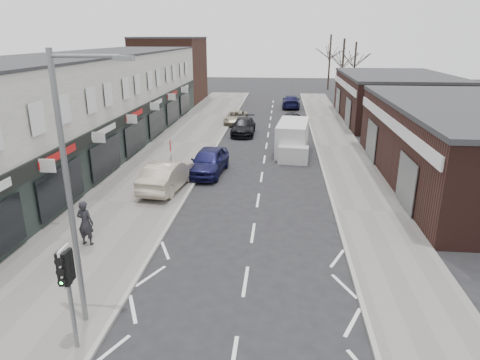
% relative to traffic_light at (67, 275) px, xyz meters
% --- Properties ---
extents(ground, '(160.00, 160.00, 0.00)m').
position_rel_traffic_light_xyz_m(ground, '(4.40, 2.02, -2.41)').
color(ground, black).
rests_on(ground, ground).
extents(pavement_left, '(5.50, 64.00, 0.12)m').
position_rel_traffic_light_xyz_m(pavement_left, '(-2.35, 24.02, -2.35)').
color(pavement_left, slate).
rests_on(pavement_left, ground).
extents(pavement_right, '(3.50, 64.00, 0.12)m').
position_rel_traffic_light_xyz_m(pavement_right, '(10.15, 24.02, -2.35)').
color(pavement_right, slate).
rests_on(pavement_right, ground).
extents(shop_terrace_left, '(8.00, 41.00, 7.10)m').
position_rel_traffic_light_xyz_m(shop_terrace_left, '(-9.10, 21.52, 1.14)').
color(shop_terrace_left, silver).
rests_on(shop_terrace_left, ground).
extents(brick_block_far, '(8.00, 10.00, 8.00)m').
position_rel_traffic_light_xyz_m(brick_block_far, '(-9.10, 47.02, 1.59)').
color(brick_block_far, '#45261D').
rests_on(brick_block_far, ground).
extents(right_unit_near, '(10.00, 18.00, 4.50)m').
position_rel_traffic_light_xyz_m(right_unit_near, '(16.90, 16.02, -0.16)').
color(right_unit_near, '#361C18').
rests_on(right_unit_near, ground).
extents(right_unit_far, '(10.00, 16.00, 4.50)m').
position_rel_traffic_light_xyz_m(right_unit_far, '(16.90, 36.02, -0.16)').
color(right_unit_far, '#361C18').
rests_on(right_unit_far, ground).
extents(tree_far_a, '(3.60, 3.60, 8.00)m').
position_rel_traffic_light_xyz_m(tree_far_a, '(13.40, 50.02, -2.41)').
color(tree_far_a, '#382D26').
rests_on(tree_far_a, ground).
extents(tree_far_b, '(3.60, 3.60, 7.50)m').
position_rel_traffic_light_xyz_m(tree_far_b, '(15.90, 56.02, -2.41)').
color(tree_far_b, '#382D26').
rests_on(tree_far_b, ground).
extents(tree_far_c, '(3.60, 3.60, 8.50)m').
position_rel_traffic_light_xyz_m(tree_far_c, '(12.90, 62.02, -2.41)').
color(tree_far_c, '#382D26').
rests_on(tree_far_c, ground).
extents(traffic_light, '(0.28, 0.60, 3.10)m').
position_rel_traffic_light_xyz_m(traffic_light, '(0.00, 0.00, 0.00)').
color(traffic_light, slate).
rests_on(traffic_light, pavement_left).
extents(street_lamp, '(2.23, 0.22, 8.00)m').
position_rel_traffic_light_xyz_m(street_lamp, '(-0.13, 1.22, 2.20)').
color(street_lamp, slate).
rests_on(street_lamp, pavement_left).
extents(warning_sign, '(0.12, 0.80, 2.70)m').
position_rel_traffic_light_xyz_m(warning_sign, '(-0.76, 14.02, -0.21)').
color(warning_sign, slate).
rests_on(warning_sign, pavement_left).
extents(white_van, '(2.61, 6.16, 2.32)m').
position_rel_traffic_light_xyz_m(white_van, '(6.40, 21.91, -1.32)').
color(white_van, silver).
rests_on(white_van, ground).
extents(sedan_on_pavement, '(2.30, 5.10, 1.63)m').
position_rel_traffic_light_xyz_m(sedan_on_pavement, '(-0.80, 13.01, -1.48)').
color(sedan_on_pavement, '#AE9F8B').
rests_on(sedan_on_pavement, pavement_left).
extents(pedestrian, '(0.76, 0.55, 1.93)m').
position_rel_traffic_light_xyz_m(pedestrian, '(-2.39, 6.02, -1.33)').
color(pedestrian, black).
rests_on(pedestrian, pavement_left).
extents(parked_car_left_a, '(2.36, 5.00, 1.65)m').
position_rel_traffic_light_xyz_m(parked_car_left_a, '(1.00, 16.38, -1.59)').
color(parked_car_left_a, '#151643').
rests_on(parked_car_left_a, ground).
extents(parked_car_left_b, '(2.02, 4.91, 1.42)m').
position_rel_traffic_light_xyz_m(parked_car_left_b, '(2.20, 28.00, -1.70)').
color(parked_car_left_b, black).
rests_on(parked_car_left_b, ground).
extents(parked_car_left_c, '(2.14, 4.46, 1.22)m').
position_rel_traffic_light_xyz_m(parked_car_left_c, '(1.02, 32.72, -1.80)').
color(parked_car_left_c, '#A29982').
rests_on(parked_car_left_c, ground).
extents(parked_car_right_a, '(1.89, 4.37, 1.40)m').
position_rel_traffic_light_xyz_m(parked_car_right_a, '(6.60, 23.65, -1.72)').
color(parked_car_right_a, white).
rests_on(parked_car_right_a, ground).
extents(parked_car_right_b, '(1.74, 4.00, 1.34)m').
position_rel_traffic_light_xyz_m(parked_car_right_b, '(6.60, 32.71, -1.74)').
color(parked_car_right_b, black).
rests_on(parked_car_right_b, ground).
extents(parked_car_right_c, '(2.18, 5.23, 1.51)m').
position_rel_traffic_light_xyz_m(parked_car_right_c, '(6.66, 43.26, -1.66)').
color(parked_car_right_c, '#111238').
rests_on(parked_car_right_c, ground).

